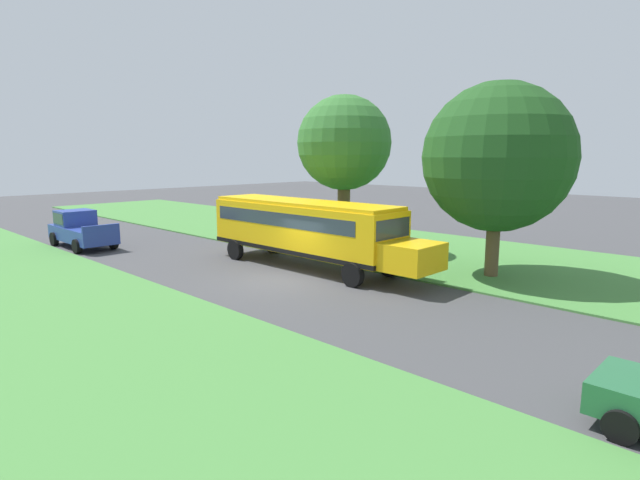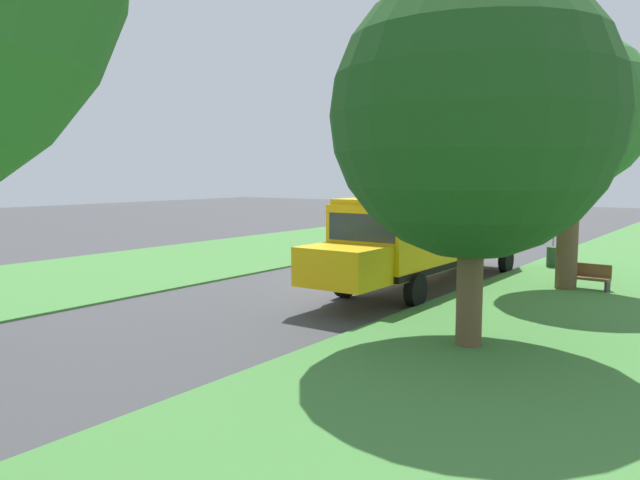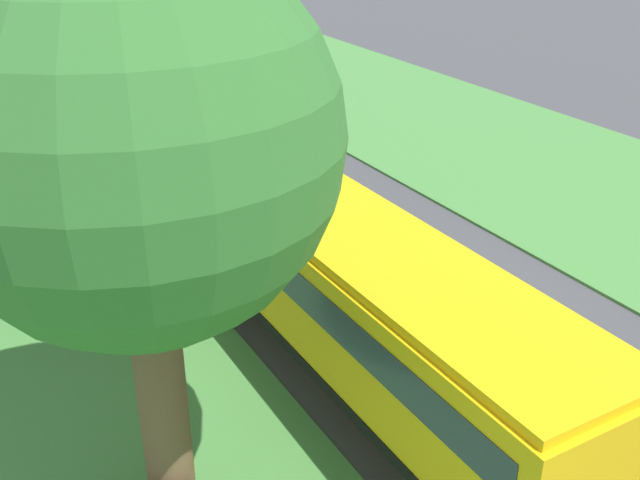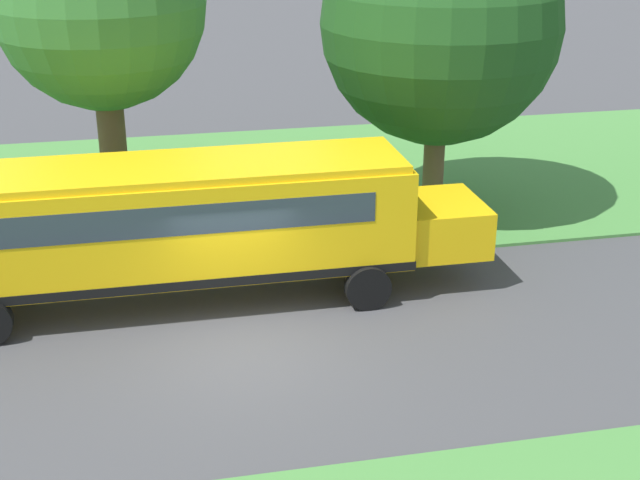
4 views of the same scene
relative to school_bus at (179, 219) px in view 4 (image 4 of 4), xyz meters
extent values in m
plane|color=#424244|center=(2.63, 1.01, -1.92)|extent=(120.00, 120.00, 0.00)
cube|color=#47843D|center=(-7.37, 1.01, -1.88)|extent=(12.00, 80.00, 0.08)
cube|color=yellow|center=(0.00, -0.29, -0.02)|extent=(2.50, 10.50, 2.20)
cube|color=yellow|center=(0.00, 5.91, -0.57)|extent=(2.20, 1.90, 1.10)
cube|color=yellow|center=(0.00, -0.29, 1.16)|extent=(2.35, 10.29, 0.16)
cube|color=black|center=(0.00, -0.29, -1.00)|extent=(2.54, 10.54, 0.20)
cube|color=#2D3842|center=(0.00, -0.59, 0.44)|extent=(2.53, 9.24, 0.64)
cube|color=#2D3842|center=(0.00, 4.91, 0.44)|extent=(2.25, 0.12, 0.80)
cylinder|color=red|center=(-1.43, 2.60, 0.13)|extent=(0.03, 0.44, 0.44)
cylinder|color=black|center=(-1.25, 3.91, -1.42)|extent=(0.30, 1.00, 1.00)
cylinder|color=black|center=(1.25, 3.91, -1.42)|extent=(0.30, 1.00, 1.00)
cylinder|color=black|center=(-1.25, -3.96, -1.42)|extent=(0.30, 1.00, 1.00)
cylinder|color=brown|center=(-4.19, -1.36, 0.10)|extent=(0.69, 0.69, 4.04)
sphere|color=#33702D|center=(-4.19, -1.36, 4.02)|extent=(5.06, 5.06, 5.06)
sphere|color=#33702D|center=(-4.36, -1.53, 3.72)|extent=(2.87, 2.87, 2.87)
cylinder|color=brown|center=(-4.24, 7.20, -0.51)|extent=(0.58, 0.58, 2.83)
sphere|color=#1E4C1C|center=(-4.24, 7.20, 3.27)|extent=(6.30, 6.30, 6.30)
sphere|color=#1E4C1C|center=(-4.43, 7.00, 3.01)|extent=(4.23, 4.23, 4.23)
cube|color=brown|center=(-4.72, -1.62, -1.47)|extent=(1.63, 0.59, 0.08)
cube|color=brown|center=(-4.73, -1.83, -1.22)|extent=(1.60, 0.16, 0.44)
cube|color=#333333|center=(-3.98, -1.66, -1.70)|extent=(0.11, 0.45, 0.45)
cube|color=#333333|center=(-5.46, -1.57, -1.70)|extent=(0.11, 0.45, 0.45)
camera|label=1|loc=(16.29, 16.61, 3.32)|focal=28.00mm
camera|label=2|loc=(-9.49, 20.31, 1.99)|focal=35.00mm
camera|label=3|loc=(-6.45, -9.74, 6.78)|focal=42.00mm
camera|label=4|loc=(18.11, -0.67, 6.91)|focal=50.00mm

